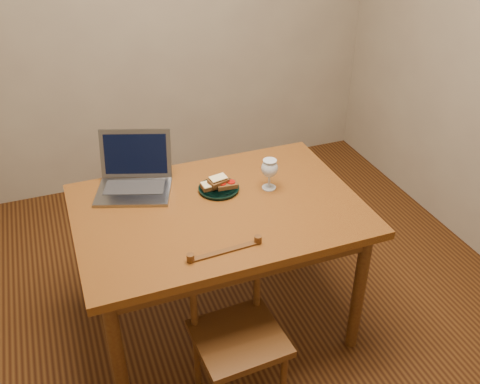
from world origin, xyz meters
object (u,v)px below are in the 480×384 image
object	(u,v)px
chair	(237,327)
laptop	(135,174)
milk_glass	(269,174)
table	(219,222)
plate	(219,189)

from	to	relation	value
chair	laptop	xyz separation A→B (m)	(-0.24, 0.76, 0.38)
milk_glass	table	bearing A→B (deg)	-166.67
table	plate	bearing A→B (deg)	70.16
table	milk_glass	world-z (taller)	milk_glass
plate	laptop	world-z (taller)	laptop
laptop	table	bearing A→B (deg)	-26.04
plate	chair	bearing A→B (deg)	-102.02
milk_glass	plate	bearing A→B (deg)	164.16
chair	table	bearing A→B (deg)	77.43
chair	milk_glass	bearing A→B (deg)	51.80
plate	milk_glass	world-z (taller)	milk_glass
table	chair	distance (m)	0.50
chair	milk_glass	xyz separation A→B (m)	(0.36, 0.50, 0.39)
table	chair	xyz separation A→B (m)	(-0.07, -0.44, -0.23)
plate	milk_glass	bearing A→B (deg)	-15.84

